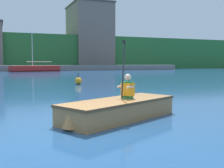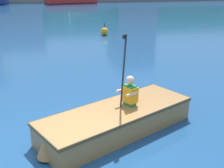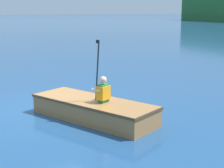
# 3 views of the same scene
# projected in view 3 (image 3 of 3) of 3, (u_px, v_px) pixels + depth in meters

# --- Properties ---
(ground_plane) EXTENTS (300.00, 300.00, 0.00)m
(ground_plane) POSITION_uv_depth(u_px,v_px,m) (48.00, 109.00, 9.21)
(ground_plane) COLOR navy
(rowboat_foreground) EXTENTS (3.41, 2.44, 0.48)m
(rowboat_foreground) POSITION_uv_depth(u_px,v_px,m) (92.00, 108.00, 8.35)
(rowboat_foreground) COLOR #A3703D
(rowboat_foreground) RESTS_ON ground
(person_paddler) EXTENTS (0.43, 0.43, 1.46)m
(person_paddler) POSITION_uv_depth(u_px,v_px,m) (103.00, 90.00, 8.03)
(person_paddler) COLOR #267F3F
(person_paddler) RESTS_ON rowboat_foreground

